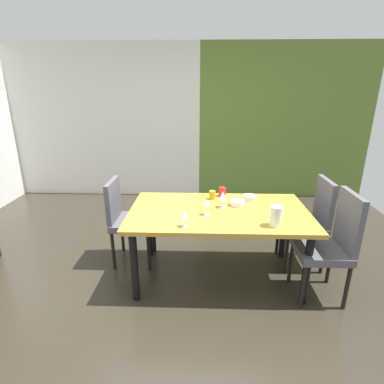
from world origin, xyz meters
The scene contains 15 objects.
ground_plane centered at (0.00, 0.00, -0.01)m, with size 6.23×5.48×0.02m, color #2E281F.
back_panel_interior centered at (-1.44, 2.69, 1.28)m, with size 3.34×0.10×2.57m, color silver.
garden_window_panel centered at (1.67, 2.69, 1.28)m, with size 2.89×0.10×2.57m, color #5A7830.
dining_table centered at (0.45, 0.15, 0.66)m, with size 1.73×0.99×0.74m.
chair_right_near centered at (1.45, -0.12, 0.57)m, with size 0.44×0.44×1.02m.
chair_left_far centered at (-0.54, 0.42, 0.54)m, with size 0.45×0.44×0.94m.
chair_right_far centered at (1.44, 0.42, 0.55)m, with size 0.44×0.44×0.98m.
wine_glass_north centered at (0.33, 0.04, 0.86)m, with size 0.07×0.07×0.16m.
wine_glass_front centered at (0.48, 0.23, 0.86)m, with size 0.08×0.08×0.17m.
wine_glass_near_window centered at (0.13, -0.22, 0.84)m, with size 0.07×0.07×0.14m.
serving_bowl_south centered at (0.79, 0.45, 0.76)m, with size 0.14×0.14×0.05m, color beige.
serving_bowl_center centered at (0.64, 0.28, 0.77)m, with size 0.15×0.15×0.05m, color silver.
cup_near_shelf centered at (0.50, 0.55, 0.79)m, with size 0.07×0.07×0.10m, color red.
cup_west centered at (0.39, 0.46, 0.78)m, with size 0.07×0.07×0.09m, color #AE901C.
pitcher_east centered at (0.91, -0.18, 0.83)m, with size 0.12×0.11×0.18m.
Camera 1 is at (0.28, -2.54, 1.86)m, focal length 28.00 mm.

